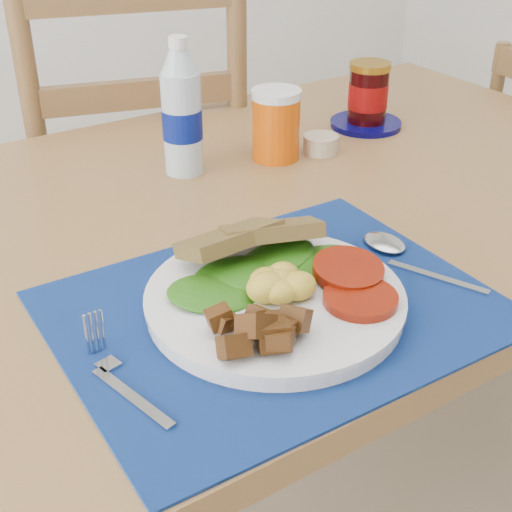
{
  "coord_description": "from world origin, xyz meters",
  "views": [
    {
      "loc": [
        -0.57,
        -0.62,
        1.22
      ],
      "look_at": [
        -0.18,
        -0.02,
        0.8
      ],
      "focal_mm": 50.0,
      "sensor_mm": 36.0,
      "label": 1
    }
  ],
  "objects_px": {
    "breakfast_plate": "(273,296)",
    "juice_glass": "(276,127)",
    "chair_far": "(135,151)",
    "water_bottle": "(182,115)",
    "jam_on_saucer": "(368,99)"
  },
  "relations": [
    {
      "from": "breakfast_plate",
      "to": "juice_glass",
      "type": "bearing_deg",
      "value": 60.76
    },
    {
      "from": "juice_glass",
      "to": "chair_far",
      "type": "bearing_deg",
      "value": 98.42
    },
    {
      "from": "breakfast_plate",
      "to": "water_bottle",
      "type": "xyz_separation_m",
      "value": [
        0.11,
        0.42,
        0.07
      ]
    },
    {
      "from": "juice_glass",
      "to": "jam_on_saucer",
      "type": "xyz_separation_m",
      "value": [
        0.23,
        0.04,
        -0.0
      ]
    },
    {
      "from": "chair_far",
      "to": "breakfast_plate",
      "type": "height_order",
      "value": "chair_far"
    },
    {
      "from": "breakfast_plate",
      "to": "juice_glass",
      "type": "height_order",
      "value": "juice_glass"
    },
    {
      "from": "juice_glass",
      "to": "jam_on_saucer",
      "type": "relative_size",
      "value": 0.83
    },
    {
      "from": "chair_far",
      "to": "jam_on_saucer",
      "type": "xyz_separation_m",
      "value": [
        0.3,
        -0.42,
        0.18
      ]
    },
    {
      "from": "water_bottle",
      "to": "jam_on_saucer",
      "type": "relative_size",
      "value": 1.63
    },
    {
      "from": "water_bottle",
      "to": "jam_on_saucer",
      "type": "distance_m",
      "value": 0.39
    },
    {
      "from": "water_bottle",
      "to": "jam_on_saucer",
      "type": "xyz_separation_m",
      "value": [
        0.39,
        0.0,
        -0.04
      ]
    },
    {
      "from": "water_bottle",
      "to": "juice_glass",
      "type": "bearing_deg",
      "value": -12.2
    },
    {
      "from": "chair_far",
      "to": "juice_glass",
      "type": "relative_size",
      "value": 11.12
    },
    {
      "from": "jam_on_saucer",
      "to": "water_bottle",
      "type": "bearing_deg",
      "value": -179.82
    },
    {
      "from": "breakfast_plate",
      "to": "juice_glass",
      "type": "relative_size",
      "value": 2.63
    }
  ]
}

